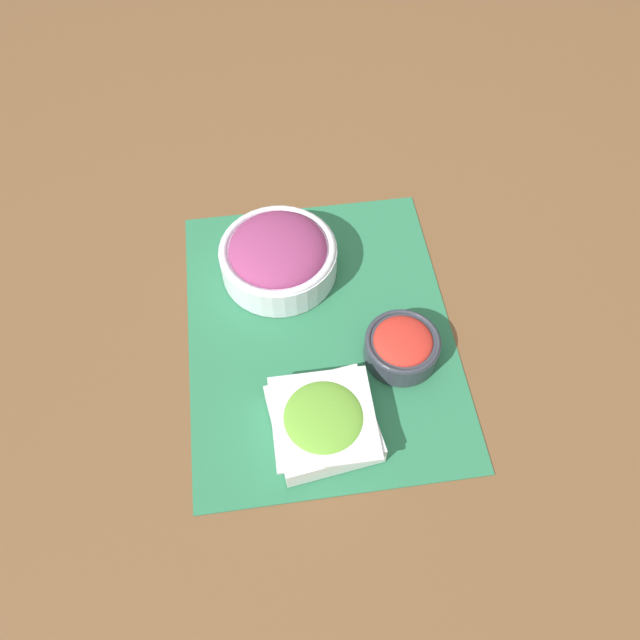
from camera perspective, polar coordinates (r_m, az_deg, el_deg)
name	(u,v)px	position (r m, az deg, el deg)	size (l,w,h in m)	color
ground_plane	(320,331)	(1.01, 0.00, -1.06)	(3.00, 3.00, 0.00)	brown
placemat	(320,331)	(1.00, 0.00, -1.00)	(0.54, 0.42, 0.00)	#2D7A51
onion_bowl	(278,255)	(1.04, -3.83, 5.95)	(0.20, 0.20, 0.09)	silver
tomato_bowl	(402,345)	(0.96, 7.52, -2.33)	(0.12, 0.12, 0.05)	#333842
lettuce_bowl	(323,421)	(0.90, 0.31, -9.26)	(0.16, 0.16, 0.05)	white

